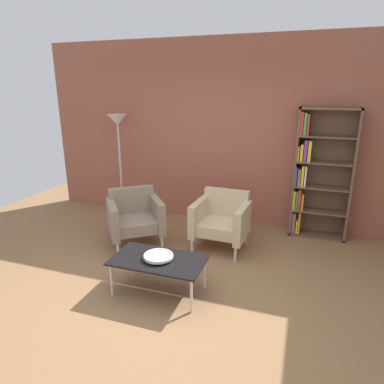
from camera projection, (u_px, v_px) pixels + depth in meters
ground_plane at (174, 301)px, 3.54m from camera, size 8.32×8.32×0.00m
brick_back_panel at (230, 134)px, 5.34m from camera, size 6.40×0.12×2.90m
bookshelf_tall at (316, 174)px, 4.89m from camera, size 0.80×0.30×1.90m
coffee_table_low at (159, 262)px, 3.60m from camera, size 1.00×0.56×0.40m
decorative_bowl at (158, 256)px, 3.58m from camera, size 0.32×0.32×0.05m
armchair_near_window at (135, 216)px, 4.75m from camera, size 0.95×0.94×0.78m
armchair_by_bookshelf at (222, 219)px, 4.65m from camera, size 0.75×0.70×0.78m
floor_lamp_torchiere at (118, 132)px, 5.57m from camera, size 0.32×0.32×1.74m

